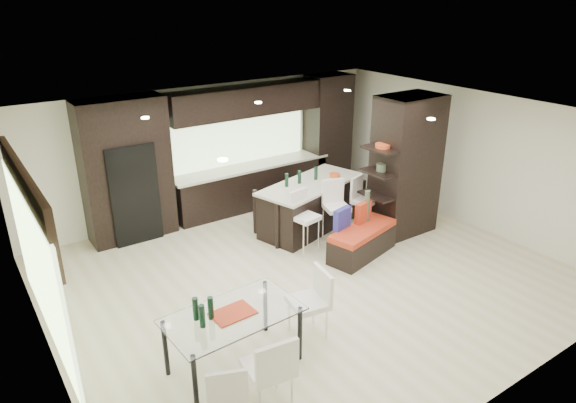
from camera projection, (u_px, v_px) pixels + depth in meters
ground at (308, 275)px, 8.66m from camera, size 8.00×8.00×0.00m
back_wall at (210, 149)px, 10.81m from camera, size 8.00×0.02×2.70m
left_wall at (38, 275)px, 6.05m from camera, size 0.02×7.00×2.70m
right_wall at (470, 158)px, 10.24m from camera, size 0.02×7.00×2.70m
ceiling at (311, 118)px, 7.63m from camera, size 8.00×7.00×0.02m
window_left at (38, 267)px, 6.23m from camera, size 0.04×3.20×1.90m
window_back at (236, 136)px, 11.02m from camera, size 3.40×0.04×1.20m
stone_accent at (26, 198)px, 5.90m from camera, size 0.08×3.00×0.80m
ceiling_spots at (301, 116)px, 7.83m from camera, size 4.00×3.00×0.02m
back_cabinetry at (239, 149)px, 10.82m from camera, size 6.80×0.68×2.70m
refrigerator at (130, 191)px, 9.68m from camera, size 0.90×0.68×1.90m
partition_column at (406, 166)px, 9.81m from camera, size 1.20×0.80×2.70m
kitchen_island at (310, 205)px, 10.25m from camera, size 2.48×1.58×0.96m
stool_left at (306, 228)px, 9.28m from camera, size 0.49×0.49×0.95m
stool_mid at (336, 219)px, 9.63m from camera, size 0.53×0.53×0.98m
stool_right at (364, 211)px, 10.02m from camera, size 0.52×0.52×0.92m
bench at (362, 241)px, 9.23m from camera, size 1.52×0.89×0.55m
floor_vase at (366, 220)px, 9.39m from camera, size 0.48×0.48×1.14m
dining_table at (234, 341)px, 6.43m from camera, size 1.70×1.01×0.80m
chair_near at (268, 372)px, 5.79m from camera, size 0.57×0.57×0.94m
chair_far at (226, 394)px, 5.58m from camera, size 0.56×0.56×0.80m
chair_end at (308, 307)px, 7.01m from camera, size 0.56×0.56×0.91m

